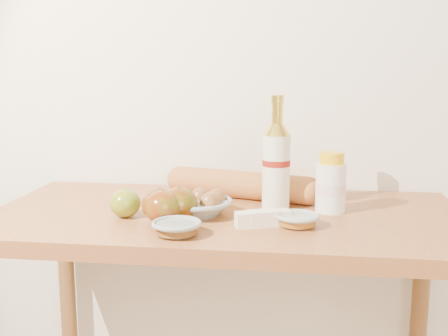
# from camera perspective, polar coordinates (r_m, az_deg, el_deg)

# --- Properties ---
(back_wall) EXTENTS (3.50, 0.02, 2.60)m
(back_wall) POSITION_cam_1_polar(r_m,az_deg,el_deg) (1.72, 1.65, 11.44)
(back_wall) COLOR white
(back_wall) RESTS_ON ground
(table) EXTENTS (1.20, 0.60, 0.90)m
(table) POSITION_cam_1_polar(r_m,az_deg,el_deg) (1.48, 0.16, -9.12)
(table) COLOR #AF6B38
(table) RESTS_ON ground
(bourbon_bottle) EXTENTS (0.09, 0.09, 0.30)m
(bourbon_bottle) POSITION_cam_1_polar(r_m,az_deg,el_deg) (1.45, 5.33, 0.47)
(bourbon_bottle) COLOR beige
(bourbon_bottle) RESTS_ON table
(cream_bottle) EXTENTS (0.08, 0.08, 0.15)m
(cream_bottle) POSITION_cam_1_polar(r_m,az_deg,el_deg) (1.45, 10.80, -1.65)
(cream_bottle) COLOR white
(cream_bottle) RESTS_ON table
(egg_bowl) EXTENTS (0.18, 0.18, 0.06)m
(egg_bowl) POSITION_cam_1_polar(r_m,az_deg,el_deg) (1.41, -2.70, -3.73)
(egg_bowl) COLOR gray
(egg_bowl) RESTS_ON table
(baguette) EXTENTS (0.47, 0.20, 0.08)m
(baguette) POSITION_cam_1_polar(r_m,az_deg,el_deg) (1.58, 1.75, -1.72)
(baguette) COLOR #C97D3D
(baguette) RESTS_ON table
(apple_yellowgreen) EXTENTS (0.10, 0.10, 0.07)m
(apple_yellowgreen) POSITION_cam_1_polar(r_m,az_deg,el_deg) (1.41, -10.01, -3.53)
(apple_yellowgreen) COLOR olive
(apple_yellowgreen) RESTS_ON table
(apple_redgreen_front) EXTENTS (0.10, 0.10, 0.08)m
(apple_redgreen_front) POSITION_cam_1_polar(r_m,az_deg,el_deg) (1.35, -6.50, -3.73)
(apple_redgreen_front) COLOR maroon
(apple_redgreen_front) RESTS_ON table
(apple_redgreen_right) EXTENTS (0.09, 0.09, 0.08)m
(apple_redgreen_right) POSITION_cam_1_polar(r_m,az_deg,el_deg) (1.35, -4.58, -3.68)
(apple_redgreen_right) COLOR maroon
(apple_redgreen_right) RESTS_ON table
(sugar_bowl) EXTENTS (0.14, 0.14, 0.03)m
(sugar_bowl) POSITION_cam_1_polar(r_m,az_deg,el_deg) (1.25, -4.83, -6.06)
(sugar_bowl) COLOR gray
(sugar_bowl) RESTS_ON table
(syrup_bowl) EXTENTS (0.13, 0.13, 0.03)m
(syrup_bowl) POSITION_cam_1_polar(r_m,az_deg,el_deg) (1.32, 7.46, -5.23)
(syrup_bowl) COLOR #96A49E
(syrup_bowl) RESTS_ON table
(butter_stick) EXTENTS (0.13, 0.08, 0.04)m
(butter_stick) POSITION_cam_1_polar(r_m,az_deg,el_deg) (1.31, 3.98, -5.16)
(butter_stick) COLOR beige
(butter_stick) RESTS_ON table
(apple_extra) EXTENTS (0.10, 0.10, 0.08)m
(apple_extra) POSITION_cam_1_polar(r_m,az_deg,el_deg) (1.33, -6.22, -3.96)
(apple_extra) COLOR maroon
(apple_extra) RESTS_ON table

